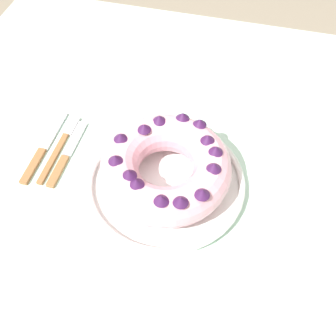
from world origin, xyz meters
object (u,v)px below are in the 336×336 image
cake_knife (66,156)px  napkin (319,224)px  serving_dish (168,183)px  serving_knife (42,151)px  bundt_cake (168,168)px  fork (61,143)px

cake_knife → napkin: cake_knife is taller
serving_dish → cake_knife: size_ratio=1.77×
serving_knife → bundt_cake: bearing=-5.2°
bundt_cake → serving_knife: size_ratio=1.22×
fork → serving_dish: bearing=-5.6°
serving_dish → bundt_cake: size_ratio=1.25×
serving_dish → cake_knife: 0.22m
serving_dish → serving_knife: size_ratio=1.52×
serving_dish → napkin: serving_dish is taller
fork → napkin: size_ratio=1.08×
fork → serving_knife: serving_knife is taller
serving_knife → napkin: serving_knife is taller
serving_dish → bundt_cake: 0.05m
serving_dish → napkin: bearing=-2.5°
bundt_cake → cake_knife: (-0.22, 0.02, -0.06)m
serving_dish → cake_knife: serving_dish is taller
serving_dish → fork: bearing=168.8°
bundt_cake → napkin: bundt_cake is taller
napkin → serving_dish: bearing=177.5°
bundt_cake → serving_knife: bearing=175.8°
bundt_cake → napkin: size_ratio=1.42×
serving_knife → napkin: (0.56, -0.03, -0.00)m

